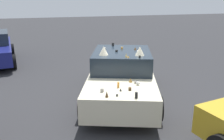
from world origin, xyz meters
The scene contains 2 objects.
ground_plane centered at (0.00, 0.00, 0.00)m, with size 60.00×60.00×0.00m, color #2D2D30.
art_car_decorated centered at (0.03, -0.01, 0.70)m, with size 4.81×3.19×1.66m.
Camera 1 is at (-6.61, 2.21, 3.00)m, focal length 39.19 mm.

